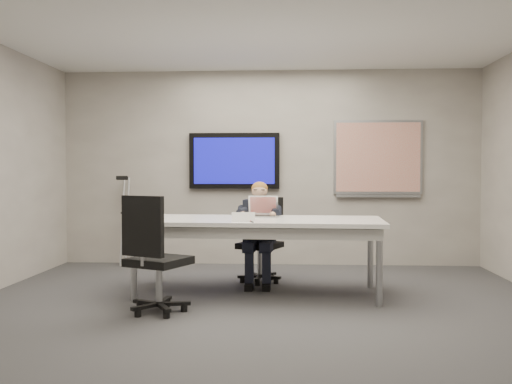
# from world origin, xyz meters

# --- Properties ---
(floor) EXTENTS (6.00, 6.00, 0.02)m
(floor) POSITION_xyz_m (0.00, 0.00, 0.00)
(floor) COLOR #3C3D3F
(floor) RESTS_ON ground
(ceiling) EXTENTS (6.00, 6.00, 0.02)m
(ceiling) POSITION_xyz_m (0.00, 0.00, 2.80)
(ceiling) COLOR white
(ceiling) RESTS_ON wall_back
(wall_back) EXTENTS (6.00, 0.02, 2.80)m
(wall_back) POSITION_xyz_m (0.00, 3.00, 1.40)
(wall_back) COLOR gray
(wall_back) RESTS_ON ground
(wall_front) EXTENTS (6.00, 0.02, 2.80)m
(wall_front) POSITION_xyz_m (0.00, -3.00, 1.40)
(wall_front) COLOR gray
(wall_front) RESTS_ON ground
(conference_table) EXTENTS (2.73, 1.24, 0.83)m
(conference_table) POSITION_xyz_m (-0.04, 0.97, 0.73)
(conference_table) COLOR white
(conference_table) RESTS_ON ground
(tv_display) EXTENTS (1.30, 0.09, 0.80)m
(tv_display) POSITION_xyz_m (-0.50, 2.95, 1.50)
(tv_display) COLOR black
(tv_display) RESTS_ON wall_back
(whiteboard) EXTENTS (1.25, 0.08, 1.10)m
(whiteboard) POSITION_xyz_m (1.55, 2.97, 1.53)
(whiteboard) COLOR #95989D
(whiteboard) RESTS_ON wall_back
(office_chair_far) EXTENTS (0.64, 0.64, 1.03)m
(office_chair_far) POSITION_xyz_m (-0.05, 1.68, 0.32)
(office_chair_far) COLOR black
(office_chair_far) RESTS_ON ground
(office_chair_near) EXTENTS (0.71, 0.71, 1.12)m
(office_chair_near) POSITION_xyz_m (-0.96, 0.04, 0.35)
(office_chair_near) COLOR black
(office_chair_near) RESTS_ON ground
(seated_person) EXTENTS (0.40, 0.69, 1.22)m
(seated_person) POSITION_xyz_m (-0.06, 1.45, 0.49)
(seated_person) COLOR #1B1F2E
(seated_person) RESTS_ON office_chair_far
(crutch) EXTENTS (0.39, 0.57, 1.35)m
(crutch) POSITION_xyz_m (-2.07, 2.80, 0.66)
(crutch) COLOR #B4B8BD
(crutch) RESTS_ON ground
(laptop) EXTENTS (0.34, 0.32, 0.24)m
(laptop) POSITION_xyz_m (-0.01, 1.22, 0.89)
(laptop) COLOR silver
(laptop) RESTS_ON conference_table
(name_tent) EXTENTS (0.24, 0.09, 0.09)m
(name_tent) POSITION_xyz_m (-0.18, 0.64, 0.88)
(name_tent) COLOR white
(name_tent) RESTS_ON conference_table
(pen) EXTENTS (0.05, 0.15, 0.01)m
(pen) POSITION_xyz_m (-0.09, 0.53, 0.83)
(pen) COLOR black
(pen) RESTS_ON conference_table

